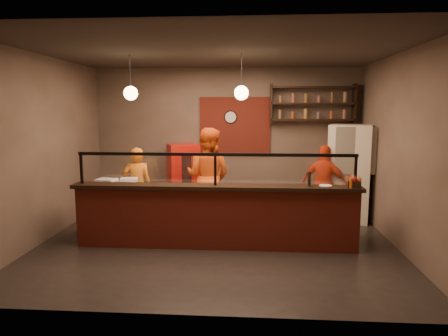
# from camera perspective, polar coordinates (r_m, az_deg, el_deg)

# --- Properties ---
(floor) EXTENTS (6.00, 6.00, 0.00)m
(floor) POSITION_cam_1_polar(r_m,az_deg,el_deg) (7.04, -1.00, -10.50)
(floor) COLOR black
(floor) RESTS_ON ground
(ceiling) EXTENTS (6.00, 6.00, 0.00)m
(ceiling) POSITION_cam_1_polar(r_m,az_deg,el_deg) (6.72, -1.07, 16.28)
(ceiling) COLOR #36302A
(ceiling) RESTS_ON wall_back
(wall_back) EXTENTS (6.00, 0.00, 6.00)m
(wall_back) POSITION_cam_1_polar(r_m,az_deg,el_deg) (9.17, 0.33, 4.16)
(wall_back) COLOR #6F5B51
(wall_back) RESTS_ON floor
(wall_left) EXTENTS (0.00, 5.00, 5.00)m
(wall_left) POSITION_cam_1_polar(r_m,az_deg,el_deg) (7.57, -24.32, 2.51)
(wall_left) COLOR #6F5B51
(wall_left) RESTS_ON floor
(wall_right) EXTENTS (0.00, 5.00, 5.00)m
(wall_right) POSITION_cam_1_polar(r_m,az_deg,el_deg) (7.09, 23.92, 2.18)
(wall_right) COLOR #6F5B51
(wall_right) RESTS_ON floor
(wall_front) EXTENTS (6.00, 0.00, 6.00)m
(wall_front) POSITION_cam_1_polar(r_m,az_deg,el_deg) (4.23, -3.99, -0.88)
(wall_front) COLOR #6F5B51
(wall_front) RESTS_ON floor
(brick_patch) EXTENTS (1.60, 0.04, 1.30)m
(brick_patch) POSITION_cam_1_polar(r_m,az_deg,el_deg) (9.12, 1.59, 6.02)
(brick_patch) COLOR maroon
(brick_patch) RESTS_ON wall_back
(service_counter) EXTENTS (4.60, 0.25, 1.00)m
(service_counter) POSITION_cam_1_polar(r_m,az_deg,el_deg) (6.60, -1.24, -7.24)
(service_counter) COLOR maroon
(service_counter) RESTS_ON floor
(counter_ledge) EXTENTS (4.70, 0.37, 0.06)m
(counter_ledge) POSITION_cam_1_polar(r_m,az_deg,el_deg) (6.48, -1.25, -2.72)
(counter_ledge) COLOR black
(counter_ledge) RESTS_ON service_counter
(worktop_cabinet) EXTENTS (4.60, 0.75, 0.85)m
(worktop_cabinet) POSITION_cam_1_polar(r_m,az_deg,el_deg) (7.10, -0.86, -6.73)
(worktop_cabinet) COLOR gray
(worktop_cabinet) RESTS_ON floor
(worktop) EXTENTS (4.60, 0.75, 0.05)m
(worktop) POSITION_cam_1_polar(r_m,az_deg,el_deg) (7.00, -0.87, -3.17)
(worktop) COLOR beige
(worktop) RESTS_ON worktop_cabinet
(sneeze_guard) EXTENTS (4.50, 0.05, 0.52)m
(sneeze_guard) POSITION_cam_1_polar(r_m,az_deg,el_deg) (6.42, -1.26, 0.26)
(sneeze_guard) COLOR white
(sneeze_guard) RESTS_ON counter_ledge
(wall_shelving) EXTENTS (1.84, 0.28, 0.85)m
(wall_shelving) POSITION_cam_1_polar(r_m,az_deg,el_deg) (9.05, 12.51, 8.98)
(wall_shelving) COLOR black
(wall_shelving) RESTS_ON wall_back
(wall_clock) EXTENTS (0.30, 0.04, 0.30)m
(wall_clock) POSITION_cam_1_polar(r_m,az_deg,el_deg) (9.10, 0.95, 7.28)
(wall_clock) COLOR black
(wall_clock) RESTS_ON wall_back
(pendant_left) EXTENTS (0.24, 0.24, 0.77)m
(pendant_left) POSITION_cam_1_polar(r_m,az_deg,el_deg) (7.15, -13.18, 10.37)
(pendant_left) COLOR black
(pendant_left) RESTS_ON ceiling
(pendant_right) EXTENTS (0.24, 0.24, 0.77)m
(pendant_right) POSITION_cam_1_polar(r_m,az_deg,el_deg) (6.84, 2.50, 10.68)
(pendant_right) COLOR black
(pendant_right) RESTS_ON ceiling
(cook_left) EXTENTS (0.64, 0.50, 1.54)m
(cook_left) POSITION_cam_1_polar(r_m,az_deg,el_deg) (8.12, -12.29, -2.51)
(cook_left) COLOR orange
(cook_left) RESTS_ON floor
(cook_mid) EXTENTS (1.10, 0.97, 1.92)m
(cook_mid) POSITION_cam_1_polar(r_m,az_deg,el_deg) (7.90, -2.30, -1.19)
(cook_mid) COLOR #E65715
(cook_mid) RESTS_ON floor
(cook_right) EXTENTS (1.00, 0.73, 1.57)m
(cook_right) POSITION_cam_1_polar(r_m,az_deg,el_deg) (8.25, 14.14, -2.27)
(cook_right) COLOR red
(cook_right) RESTS_ON floor
(fridge) EXTENTS (1.02, 0.99, 1.97)m
(fridge) POSITION_cam_1_polar(r_m,az_deg,el_deg) (8.60, 17.51, -0.65)
(fridge) COLOR beige
(fridge) RESTS_ON floor
(red_cooler) EXTENTS (0.82, 0.79, 1.51)m
(red_cooler) POSITION_cam_1_polar(r_m,az_deg,el_deg) (9.04, -5.80, -1.35)
(red_cooler) COLOR red
(red_cooler) RESTS_ON floor
(pizza_dough) EXTENTS (0.59, 0.59, 0.01)m
(pizza_dough) POSITION_cam_1_polar(r_m,az_deg,el_deg) (7.01, -1.37, -2.91)
(pizza_dough) COLOR beige
(pizza_dough) RESTS_ON worktop
(prep_tub_a) EXTENTS (0.30, 0.25, 0.14)m
(prep_tub_a) POSITION_cam_1_polar(r_m,az_deg,el_deg) (7.41, -16.00, -2.11)
(prep_tub_a) COLOR silver
(prep_tub_a) RESTS_ON worktop
(prep_tub_b) EXTENTS (0.35, 0.30, 0.15)m
(prep_tub_b) POSITION_cam_1_polar(r_m,az_deg,el_deg) (7.38, -13.41, -2.00)
(prep_tub_b) COLOR white
(prep_tub_b) RESTS_ON worktop
(prep_tub_c) EXTENTS (0.35, 0.30, 0.16)m
(prep_tub_c) POSITION_cam_1_polar(r_m,az_deg,el_deg) (7.37, -16.44, -2.11)
(prep_tub_c) COLOR white
(prep_tub_c) RESTS_ON worktop
(rolling_pin) EXTENTS (0.38, 0.14, 0.06)m
(rolling_pin) POSITION_cam_1_polar(r_m,az_deg,el_deg) (7.32, -13.39, -2.43)
(rolling_pin) COLOR yellow
(rolling_pin) RESTS_ON worktop
(condiment_caddy) EXTENTS (0.22, 0.18, 0.11)m
(condiment_caddy) POSITION_cam_1_polar(r_m,az_deg,el_deg) (6.60, 18.12, -2.20)
(condiment_caddy) COLOR black
(condiment_caddy) RESTS_ON counter_ledge
(pepper_mill) EXTENTS (0.06, 0.06, 0.23)m
(pepper_mill) POSITION_cam_1_polar(r_m,az_deg,el_deg) (6.52, 12.08, -1.55)
(pepper_mill) COLOR black
(pepper_mill) RESTS_ON counter_ledge
(small_plate) EXTENTS (0.26, 0.26, 0.01)m
(small_plate) POSITION_cam_1_polar(r_m,az_deg,el_deg) (6.60, 14.31, -2.45)
(small_plate) COLOR white
(small_plate) RESTS_ON counter_ledge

